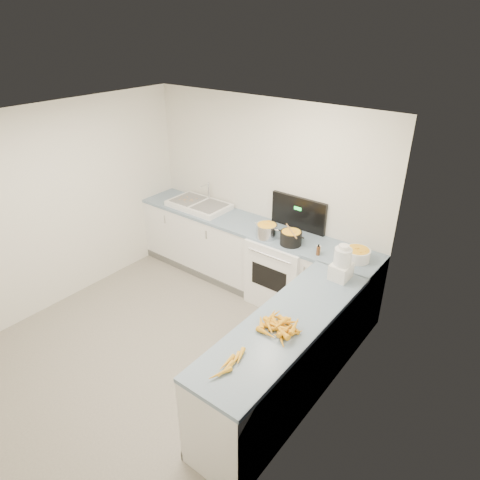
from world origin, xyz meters
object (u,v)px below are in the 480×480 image
Objects in this scene: stove at (283,269)px; steel_pot at (267,232)px; sink at (199,205)px; food_processor at (342,264)px; mixing_bowl at (357,255)px; spice_jar at (318,251)px; extract_bottle at (318,251)px; black_pot at (291,239)px.

steel_pot is at bearing -136.49° from stove.
food_processor reaches higher than sink.
mixing_bowl is 0.43m from spice_jar.
stove reaches higher than mixing_bowl.
mixing_bowl is 0.46m from food_processor.
extract_bottle is at bearing -17.25° from stove.
steel_pot is (-0.17, -0.16, 0.54)m from stove.
stove is at bearing 162.75° from extract_bottle.
mixing_bowl is 2.66× the size of extract_bottle.
sink reaches higher than steel_pot.
black_pot reaches higher than mixing_bowl.
stove is 1.58× the size of sink.
sink is at bearing 168.91° from food_processor.
mixing_bowl is at bearing -0.48° from sink.
black_pot is at bearing 158.00° from food_processor.
extract_bottle is 1.26× the size of spice_jar.
steel_pot is at bearing -178.92° from spice_jar.
spice_jar is (0.37, -0.01, -0.03)m from black_pot.
sink is 3.35× the size of black_pot.
mixing_bowl is (0.93, -0.00, 0.53)m from stove.
food_processor reaches higher than extract_bottle.
stove is at bearing 139.98° from black_pot.
steel_pot is 0.67× the size of food_processor.
steel_pot is at bearing -171.94° from mixing_bowl.
sink reaches higher than spice_jar.
food_processor is at bearing -36.16° from spice_jar.
stove reaches higher than black_pot.
food_processor reaches higher than mixing_bowl.
sink is 1.99m from spice_jar.
sink reaches higher than extract_bottle.
black_pot is at bearing -5.32° from sink.
stove is at bearing 164.57° from spice_jar.
stove is 16.00× the size of spice_jar.
steel_pot is 0.33m from black_pot.
mixing_bowl reaches higher than extract_bottle.
black_pot is at bearing 174.91° from extract_bottle.
stove is 0.58m from black_pot.
black_pot is at bearing -170.49° from mixing_bowl.
black_pot is 0.90× the size of mixing_bowl.
steel_pot is 1.17m from food_processor.
mixing_bowl is 3.35× the size of spice_jar.
spice_jar is at bearing 110.20° from extract_bottle.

